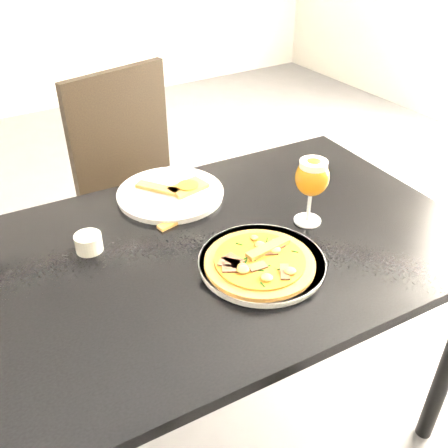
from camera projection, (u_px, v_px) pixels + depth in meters
ground at (263, 355)px, 1.91m from camera, size 6.00×6.00×0.00m
dining_table at (231, 268)px, 1.31m from camera, size 1.25×0.87×0.75m
chair_far at (146, 191)px, 1.90m from camera, size 0.53×0.53×0.96m
plate_main at (262, 262)px, 1.17m from camera, size 0.33×0.33×0.02m
pizza at (260, 261)px, 1.14m from camera, size 0.26×0.26×0.03m
plate_second at (171, 194)px, 1.43m from camera, size 0.33×0.33×0.02m
crust_scraps at (178, 187)px, 1.43m from camera, size 0.19×0.15×0.02m
loose_crust at (176, 221)px, 1.32m from camera, size 0.11×0.04×0.01m
sauce_cup at (89, 242)px, 1.21m from camera, size 0.07×0.07×0.04m
beer_glass at (312, 178)px, 1.25m from camera, size 0.09×0.09×0.18m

